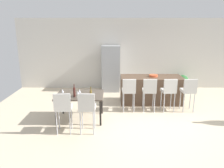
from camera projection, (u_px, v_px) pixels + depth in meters
ground_plane at (149, 115)px, 6.59m from camera, size 10.00×10.00×0.00m
back_wall at (138, 54)px, 9.20m from camera, size 10.00×0.12×2.90m
kitchen_island at (151, 90)px, 7.56m from camera, size 2.08×0.88×0.92m
bar_chair_left at (129, 90)px, 6.71m from camera, size 0.40×0.40×1.05m
bar_chair_middle at (150, 90)px, 6.71m from camera, size 0.42×0.42×1.05m
bar_chair_right at (169, 90)px, 6.71m from camera, size 0.43×0.43×1.05m
bar_chair_far at (189, 90)px, 6.71m from camera, size 0.41×0.41×1.05m
dining_table at (80, 97)px, 6.14m from camera, size 1.30×0.96×0.74m
dining_chair_near at (63, 106)px, 5.32m from camera, size 0.42×0.42×1.05m
dining_chair_far at (87, 106)px, 5.32m from camera, size 0.40×0.40×1.05m
wine_bottle_end at (91, 94)px, 5.75m from camera, size 0.06×0.06×0.32m
wine_bottle_right at (75, 92)px, 5.90m from camera, size 0.06×0.06×0.34m
wine_glass_left at (63, 91)px, 6.01m from camera, size 0.07×0.07×0.17m
wine_glass_middle at (80, 91)px, 5.99m from camera, size 0.07×0.07×0.17m
wine_glass_far at (78, 93)px, 5.84m from camera, size 0.07×0.07×0.17m
refrigerator at (111, 68)px, 8.91m from camera, size 0.72×0.68×1.84m
fruit_bowl at (154, 76)px, 7.43m from camera, size 0.29×0.29×0.07m
potted_plant at (183, 81)px, 9.03m from camera, size 0.45×0.45×0.64m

